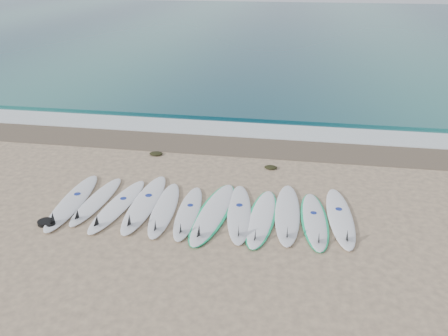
% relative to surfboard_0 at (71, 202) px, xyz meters
% --- Properties ---
extents(ground, '(120.00, 120.00, 0.00)m').
position_rel_surfboard_0_xyz_m(ground, '(3.15, 0.23, -0.06)').
color(ground, tan).
extents(ocean, '(120.00, 55.00, 0.03)m').
position_rel_surfboard_0_xyz_m(ocean, '(3.15, 32.73, -0.05)').
color(ocean, '#18565A').
rests_on(ocean, ground).
extents(wet_sand_band, '(120.00, 1.80, 0.01)m').
position_rel_surfboard_0_xyz_m(wet_sand_band, '(3.15, 4.33, -0.06)').
color(wet_sand_band, brown).
rests_on(wet_sand_band, ground).
extents(foam_band, '(120.00, 1.40, 0.04)m').
position_rel_surfboard_0_xyz_m(foam_band, '(3.15, 5.73, -0.04)').
color(foam_band, silver).
rests_on(foam_band, ground).
extents(wave_crest, '(120.00, 1.00, 0.10)m').
position_rel_surfboard_0_xyz_m(wave_crest, '(3.15, 7.23, -0.01)').
color(wave_crest, '#18565A').
rests_on(wave_crest, ground).
extents(surfboard_0, '(0.75, 2.83, 0.36)m').
position_rel_surfboard_0_xyz_m(surfboard_0, '(0.00, 0.00, 0.00)').
color(surfboard_0, silver).
rests_on(surfboard_0, ground).
extents(surfboard_1, '(0.65, 2.46, 0.31)m').
position_rel_surfboard_0_xyz_m(surfboard_1, '(0.55, 0.14, -0.01)').
color(surfboard_1, white).
rests_on(surfboard_1, ground).
extents(surfboard_2, '(0.82, 2.66, 0.34)m').
position_rel_surfboard_0_xyz_m(surfboard_2, '(1.14, 0.00, -0.00)').
color(surfboard_2, white).
rests_on(surfboard_2, ground).
extents(surfboard_3, '(0.62, 2.88, 0.37)m').
position_rel_surfboard_0_xyz_m(surfboard_3, '(1.74, 0.20, 0.00)').
color(surfboard_3, white).
rests_on(surfboard_3, ground).
extents(surfboard_4, '(0.74, 2.59, 0.33)m').
position_rel_surfboard_0_xyz_m(surfboard_4, '(2.27, 0.03, -0.01)').
color(surfboard_4, white).
rests_on(surfboard_4, ground).
extents(surfboard_5, '(0.63, 2.45, 0.31)m').
position_rel_surfboard_0_xyz_m(surfboard_5, '(2.86, -0.02, -0.01)').
color(surfboard_5, white).
rests_on(surfboard_5, ground).
extents(surfboard_6, '(1.00, 2.93, 0.37)m').
position_rel_surfboard_0_xyz_m(surfboard_6, '(3.42, 0.07, -0.01)').
color(surfboard_6, white).
rests_on(surfboard_6, ground).
extents(surfboard_7, '(0.85, 2.68, 0.34)m').
position_rel_surfboard_0_xyz_m(surfboard_7, '(4.02, 0.14, -0.00)').
color(surfboard_7, white).
rests_on(surfboard_7, ground).
extents(surfboard_8, '(0.77, 2.60, 0.33)m').
position_rel_surfboard_0_xyz_m(surfboard_8, '(4.54, 0.06, -0.01)').
color(surfboard_8, white).
rests_on(surfboard_8, ground).
extents(surfboard_9, '(0.63, 2.75, 0.35)m').
position_rel_surfboard_0_xyz_m(surfboard_9, '(5.11, 0.29, -0.00)').
color(surfboard_9, white).
rests_on(surfboard_9, ground).
extents(surfboard_10, '(0.76, 2.50, 0.31)m').
position_rel_surfboard_0_xyz_m(surfboard_10, '(5.71, 0.14, -0.02)').
color(surfboard_10, white).
rests_on(surfboard_10, ground).
extents(surfboard_11, '(0.71, 2.69, 0.34)m').
position_rel_surfboard_0_xyz_m(surfboard_11, '(6.29, 0.33, -0.00)').
color(surfboard_11, white).
rests_on(surfboard_11, ground).
extents(seaweed_near, '(0.40, 0.31, 0.08)m').
position_rel_surfboard_0_xyz_m(seaweed_near, '(1.09, 3.20, -0.02)').
color(seaweed_near, black).
rests_on(seaweed_near, ground).
extents(seaweed_far, '(0.36, 0.28, 0.07)m').
position_rel_surfboard_0_xyz_m(seaweed_far, '(4.56, 2.80, -0.03)').
color(seaweed_far, black).
rests_on(seaweed_far, ground).
extents(leash_coil, '(0.46, 0.36, 0.11)m').
position_rel_surfboard_0_xyz_m(leash_coil, '(-0.13, -0.92, -0.01)').
color(leash_coil, black).
rests_on(leash_coil, ground).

